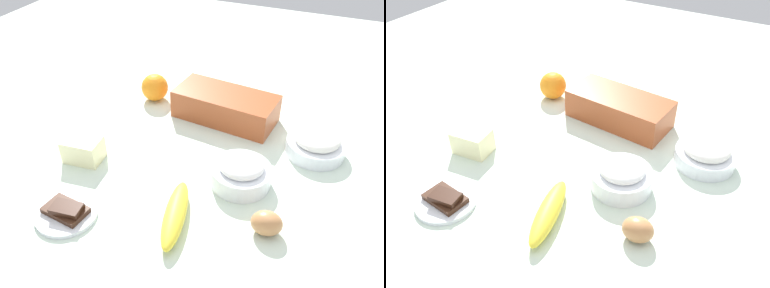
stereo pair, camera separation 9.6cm
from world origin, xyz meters
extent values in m
cube|color=silver|center=(0.00, 0.00, -0.01)|extent=(2.40, 2.40, 0.02)
cube|color=#9E4723|center=(0.02, 0.20, 0.04)|extent=(0.29, 0.16, 0.08)
cube|color=black|center=(0.02, 0.20, 0.04)|extent=(0.28, 0.14, 0.07)
cylinder|color=white|center=(0.28, 0.13, 0.02)|extent=(0.15, 0.15, 0.04)
torus|color=white|center=(0.28, 0.13, 0.03)|extent=(0.15, 0.15, 0.01)
ellipsoid|color=white|center=(0.28, 0.13, 0.05)|extent=(0.11, 0.11, 0.04)
cylinder|color=white|center=(0.14, -0.04, 0.02)|extent=(0.14, 0.14, 0.04)
torus|color=white|center=(0.14, -0.04, 0.04)|extent=(0.14, 0.14, 0.01)
ellipsoid|color=white|center=(0.14, -0.04, 0.05)|extent=(0.10, 0.10, 0.04)
ellipsoid|color=yellow|center=(0.05, -0.21, 0.02)|extent=(0.09, 0.20, 0.04)
sphere|color=orange|center=(-0.21, 0.22, 0.04)|extent=(0.08, 0.08, 0.08)
cube|color=#F4EDB2|center=(-0.24, -0.11, 0.03)|extent=(0.10, 0.07, 0.06)
ellipsoid|color=#B67B4A|center=(0.23, -0.16, 0.03)|extent=(0.07, 0.06, 0.05)
cylinder|color=white|center=(-0.16, -0.28, 0.01)|extent=(0.13, 0.13, 0.01)
cube|color=#381E11|center=(-0.16, -0.28, 0.02)|extent=(0.10, 0.07, 0.01)
cube|color=black|center=(-0.16, -0.29, 0.03)|extent=(0.07, 0.05, 0.01)
camera|label=1|loc=(0.30, -0.71, 0.62)|focal=37.09mm
camera|label=2|loc=(0.39, -0.67, 0.62)|focal=37.09mm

